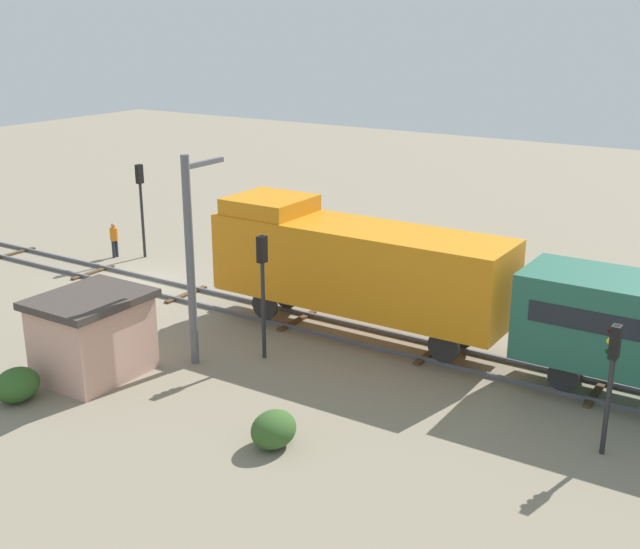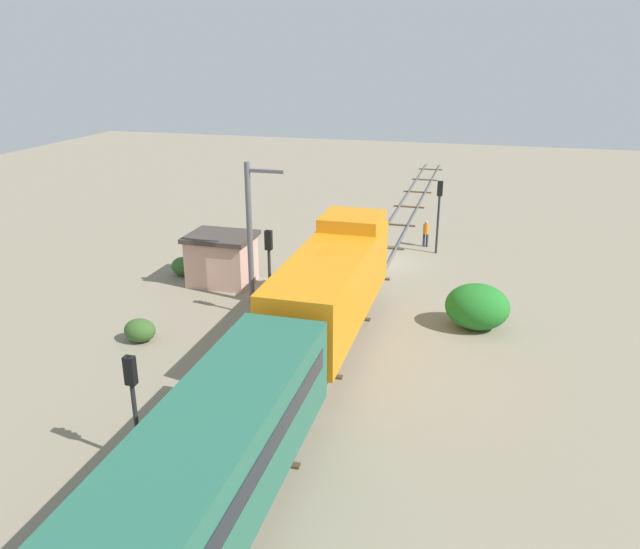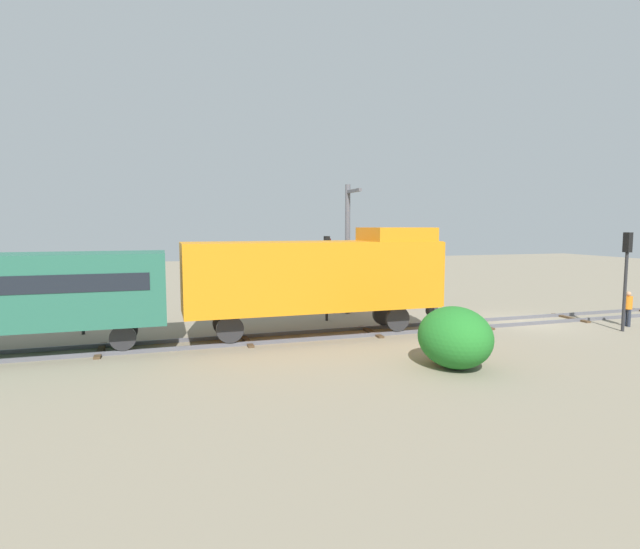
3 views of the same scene
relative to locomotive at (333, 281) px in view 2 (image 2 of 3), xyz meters
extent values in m
plane|color=gray|center=(0.00, -10.96, -2.77)|extent=(101.70, 101.70, 0.00)
cube|color=#595960|center=(-0.72, -10.96, -2.69)|extent=(0.10, 67.80, 0.16)
cube|color=#595960|center=(0.72, -10.96, -2.69)|extent=(0.10, 67.80, 0.16)
cube|color=#4C3823|center=(0.00, -42.04, -2.73)|extent=(2.40, 0.24, 0.09)
cube|color=#4C3823|center=(0.00, -36.39, -2.73)|extent=(2.40, 0.24, 0.09)
cube|color=#4C3823|center=(0.00, -30.74, -2.73)|extent=(2.40, 0.24, 0.09)
cube|color=#4C3823|center=(0.00, -25.09, -2.73)|extent=(2.40, 0.24, 0.09)
cube|color=#4C3823|center=(0.00, -19.44, -2.73)|extent=(2.40, 0.24, 0.09)
cube|color=#4C3823|center=(0.00, -13.79, -2.73)|extent=(2.40, 0.24, 0.09)
cube|color=#4C3823|center=(0.00, -8.14, -2.73)|extent=(2.40, 0.24, 0.09)
cube|color=#4C3823|center=(0.00, -2.49, -2.73)|extent=(2.40, 0.24, 0.09)
cube|color=#4C3823|center=(0.00, 3.16, -2.73)|extent=(2.40, 0.24, 0.09)
cube|color=#4C3823|center=(0.00, 8.81, -2.73)|extent=(2.40, 0.24, 0.09)
cube|color=orange|center=(0.00, 0.24, -0.06)|extent=(2.90, 11.00, 2.90)
cube|color=orange|center=(0.00, -3.66, 1.69)|extent=(2.75, 2.80, 0.60)
cube|color=orange|center=(0.00, -5.31, -0.06)|extent=(2.84, 0.10, 2.84)
cube|color=white|center=(0.00, -5.35, -0.26)|extent=(2.46, 0.06, 0.20)
sphere|color=white|center=(-0.45, -5.36, 1.04)|extent=(0.28, 0.28, 0.28)
sphere|color=white|center=(0.45, -5.36, 1.04)|extent=(0.28, 0.28, 0.28)
cylinder|color=#262628|center=(0.00, -5.61, -1.91)|extent=(0.36, 0.50, 0.36)
cylinder|color=#262628|center=(-0.72, -3.46, -2.06)|extent=(0.18, 1.10, 1.10)
cylinder|color=#262628|center=(0.72, -3.46, -2.06)|extent=(0.18, 1.10, 1.10)
cylinder|color=#262628|center=(-0.72, 3.94, -2.06)|extent=(0.18, 1.10, 1.10)
cylinder|color=#262628|center=(0.72, 3.94, -2.06)|extent=(0.18, 1.10, 1.10)
cube|color=#26604C|center=(0.00, 13.34, -0.30)|extent=(2.80, 14.00, 2.70)
cube|color=black|center=(0.00, 13.34, 0.05)|extent=(2.84, 12.88, 0.64)
cylinder|color=#262628|center=(-0.72, 7.94, -2.13)|extent=(0.16, 0.96, 0.96)
cylinder|color=#262628|center=(0.72, 7.94, -2.13)|extent=(0.16, 0.96, 0.96)
cylinder|color=#262628|center=(-3.20, -13.68, -0.50)|extent=(0.14, 0.14, 4.54)
cube|color=black|center=(-3.20, -13.68, 1.32)|extent=(0.32, 0.24, 0.90)
sphere|color=red|center=(-3.20, -13.82, 1.59)|extent=(0.16, 0.16, 0.16)
sphere|color=#3C3306|center=(-3.20, -13.82, 1.31)|extent=(0.16, 0.16, 0.16)
sphere|color=black|center=(-3.20, -13.82, 1.03)|extent=(0.16, 0.16, 0.16)
cylinder|color=#262628|center=(3.40, -1.51, -0.61)|extent=(0.14, 0.14, 4.32)
cube|color=black|center=(3.40, -1.51, 1.10)|extent=(0.32, 0.24, 0.90)
sphere|color=#390606|center=(3.40, -1.65, 1.37)|extent=(0.16, 0.16, 0.16)
sphere|color=yellow|center=(3.40, -1.65, 1.09)|extent=(0.16, 0.16, 0.16)
sphere|color=black|center=(3.40, -1.65, 0.81)|extent=(0.16, 0.16, 0.16)
cylinder|color=#262628|center=(3.60, 9.89, -0.94)|extent=(0.14, 0.14, 3.68)
cube|color=black|center=(3.60, 9.89, 0.45)|extent=(0.32, 0.24, 0.90)
sphere|color=#390606|center=(3.60, 9.75, 0.72)|extent=(0.16, 0.16, 0.16)
sphere|color=yellow|center=(3.60, 9.75, 0.44)|extent=(0.16, 0.16, 0.16)
sphere|color=black|center=(3.60, 9.75, 0.16)|extent=(0.16, 0.16, 0.16)
cylinder|color=#262B38|center=(-2.50, -14.86, -2.35)|extent=(0.15, 0.15, 0.85)
cylinder|color=#262B38|center=(-2.30, -14.86, -2.35)|extent=(0.15, 0.15, 0.85)
cylinder|color=orange|center=(-2.40, -14.86, -1.61)|extent=(0.38, 0.38, 0.62)
sphere|color=tan|center=(-2.40, -14.86, -1.19)|extent=(0.23, 0.23, 0.23)
cylinder|color=#595960|center=(5.00, -3.24, 0.76)|extent=(0.28, 0.28, 7.06)
cube|color=#595960|center=(4.10, -3.24, 3.89)|extent=(1.80, 0.16, 0.16)
cube|color=#D19E8C|center=(7.50, -5.31, -1.52)|extent=(3.20, 2.60, 2.50)
cube|color=#3F3833|center=(7.50, -5.31, -0.15)|extent=(3.50, 2.90, 0.24)
cube|color=#2D2319|center=(7.50, -6.63, -1.82)|extent=(0.80, 0.06, 1.90)
ellipsoid|color=#355926|center=(8.07, 2.28, -2.26)|extent=(1.40, 1.15, 1.02)
ellipsoid|color=#227126|center=(-6.00, -2.98, -1.72)|extent=(2.89, 2.36, 2.10)
ellipsoid|color=#325C26|center=(10.09, -5.86, -2.25)|extent=(1.45, 1.19, 1.05)
camera|label=1|loc=(23.64, 13.85, 8.36)|focal=45.00mm
camera|label=2|loc=(-5.98, 23.95, 9.30)|focal=35.00mm
camera|label=3|loc=(-20.50, 6.45, 2.04)|focal=28.00mm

